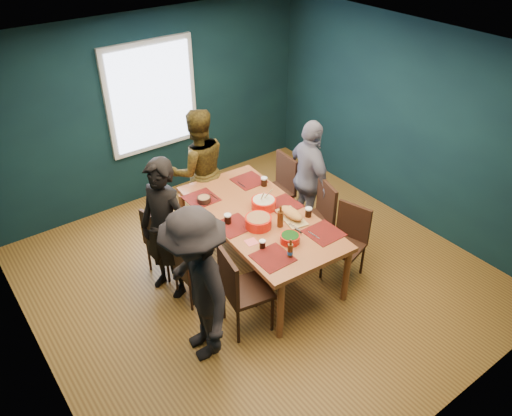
# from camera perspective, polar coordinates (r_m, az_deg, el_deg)

# --- Properties ---
(room) EXTENTS (5.01, 5.01, 2.71)m
(room) POSITION_cam_1_polar(r_m,az_deg,el_deg) (5.58, -1.44, 4.30)
(room) COLOR olive
(room) RESTS_ON ground
(dining_table) EXTENTS (1.22, 2.24, 0.83)m
(dining_table) POSITION_cam_1_polar(r_m,az_deg,el_deg) (5.84, 0.39, -1.44)
(dining_table) COLOR #AB5A33
(dining_table) RESTS_ON floor
(chair_left_far) EXTENTS (0.49, 0.49, 0.90)m
(chair_left_far) POSITION_cam_1_polar(r_m,az_deg,el_deg) (6.04, -10.78, -3.39)
(chair_left_far) COLOR #321B10
(chair_left_far) RESTS_ON floor
(chair_left_mid) EXTENTS (0.38, 0.38, 0.84)m
(chair_left_mid) POSITION_cam_1_polar(r_m,az_deg,el_deg) (5.64, -7.76, -6.66)
(chair_left_mid) COLOR #321B10
(chair_left_mid) RESTS_ON floor
(chair_left_near) EXTENTS (0.54, 0.54, 1.02)m
(chair_left_near) POSITION_cam_1_polar(r_m,az_deg,el_deg) (5.20, -1.99, -8.91)
(chair_left_near) COLOR #321B10
(chair_left_near) RESTS_ON floor
(chair_right_far) EXTENTS (0.48, 0.48, 1.00)m
(chair_right_far) POSITION_cam_1_polar(r_m,az_deg,el_deg) (6.85, 2.72, 2.67)
(chair_right_far) COLOR #321B10
(chair_right_far) RESTS_ON floor
(chair_right_mid) EXTENTS (0.56, 0.56, 1.00)m
(chair_right_mid) POSITION_cam_1_polar(r_m,az_deg,el_deg) (6.30, 7.08, -0.64)
(chair_right_mid) COLOR #321B10
(chair_right_mid) RESTS_ON floor
(chair_right_near) EXTENTS (0.53, 0.53, 0.93)m
(chair_right_near) POSITION_cam_1_polar(r_m,az_deg,el_deg) (6.03, 10.51, -3.21)
(chair_right_near) COLOR #321B10
(chair_right_near) RESTS_ON floor
(person_far_left) EXTENTS (0.61, 0.73, 1.72)m
(person_far_left) POSITION_cam_1_polar(r_m,az_deg,el_deg) (5.59, -10.41, -2.49)
(person_far_left) COLOR black
(person_far_left) RESTS_ON floor
(person_back) EXTENTS (0.97, 0.84, 1.71)m
(person_back) POSITION_cam_1_polar(r_m,az_deg,el_deg) (6.69, -6.61, 4.33)
(person_back) COLOR black
(person_back) RESTS_ON floor
(person_right) EXTENTS (0.58, 1.01, 1.61)m
(person_right) POSITION_cam_1_polar(r_m,az_deg,el_deg) (6.58, 6.12, 3.37)
(person_right) COLOR silver
(person_right) RESTS_ON floor
(person_near_left) EXTENTS (0.81, 1.20, 1.72)m
(person_near_left) POSITION_cam_1_polar(r_m,az_deg,el_deg) (4.83, -6.78, -8.95)
(person_near_left) COLOR black
(person_near_left) RESTS_ON floor
(bowl_salad) EXTENTS (0.30, 0.30, 0.13)m
(bowl_salad) POSITION_cam_1_polar(r_m,az_deg,el_deg) (5.57, 0.27, -1.56)
(bowl_salad) COLOR red
(bowl_salad) RESTS_ON dining_table
(bowl_dumpling) EXTENTS (0.29, 0.29, 0.27)m
(bowl_dumpling) POSITION_cam_1_polar(r_m,az_deg,el_deg) (5.88, 0.88, 0.54)
(bowl_dumpling) COLOR red
(bowl_dumpling) RESTS_ON dining_table
(bowl_herbs) EXTENTS (0.22, 0.22, 0.09)m
(bowl_herbs) POSITION_cam_1_polar(r_m,az_deg,el_deg) (5.37, 3.90, -3.46)
(bowl_herbs) COLOR red
(bowl_herbs) RESTS_ON dining_table
(cutting_board) EXTENTS (0.29, 0.55, 0.12)m
(cutting_board) POSITION_cam_1_polar(r_m,az_deg,el_deg) (5.73, 4.09, -0.72)
(cutting_board) COLOR tan
(cutting_board) RESTS_ON dining_table
(small_bowl) EXTENTS (0.17, 0.17, 0.07)m
(small_bowl) POSITION_cam_1_polar(r_m,az_deg,el_deg) (6.04, -5.97, 0.99)
(small_bowl) COLOR black
(small_bowl) RESTS_ON dining_table
(beer_bottle_a) EXTENTS (0.06, 0.06, 0.22)m
(beer_bottle_a) POSITION_cam_1_polar(r_m,az_deg,el_deg) (5.15, 3.93, -4.88)
(beer_bottle_a) COLOR #45220C
(beer_bottle_a) RESTS_ON dining_table
(beer_bottle_b) EXTENTS (0.07, 0.07, 0.27)m
(beer_bottle_b) POSITION_cam_1_polar(r_m,az_deg,el_deg) (5.56, 2.79, -1.20)
(beer_bottle_b) COLOR #45220C
(beer_bottle_b) RESTS_ON dining_table
(cola_glass_a) EXTENTS (0.07, 0.07, 0.10)m
(cola_glass_a) POSITION_cam_1_polar(r_m,az_deg,el_deg) (5.27, 0.74, -4.13)
(cola_glass_a) COLOR black
(cola_glass_a) RESTS_ON dining_table
(cola_glass_b) EXTENTS (0.08, 0.08, 0.11)m
(cola_glass_b) POSITION_cam_1_polar(r_m,az_deg,el_deg) (5.78, 6.01, -0.43)
(cola_glass_b) COLOR black
(cola_glass_b) RESTS_ON dining_table
(cola_glass_c) EXTENTS (0.08, 0.08, 0.12)m
(cola_glass_c) POSITION_cam_1_polar(r_m,az_deg,el_deg) (6.32, 0.93, 3.08)
(cola_glass_c) COLOR black
(cola_glass_c) RESTS_ON dining_table
(cola_glass_d) EXTENTS (0.08, 0.08, 0.12)m
(cola_glass_d) POSITION_cam_1_polar(r_m,az_deg,el_deg) (5.64, -3.25, -1.20)
(cola_glass_d) COLOR black
(cola_glass_d) RESTS_ON dining_table
(napkin_a) EXTENTS (0.17, 0.17, 0.00)m
(napkin_a) POSITION_cam_1_polar(r_m,az_deg,el_deg) (5.98, 2.91, 0.37)
(napkin_a) COLOR #F56768
(napkin_a) RESTS_ON dining_table
(napkin_b) EXTENTS (0.14, 0.14, 0.00)m
(napkin_b) POSITION_cam_1_polar(r_m,az_deg,el_deg) (5.38, -0.53, -3.91)
(napkin_b) COLOR #F56768
(napkin_b) RESTS_ON dining_table
(napkin_c) EXTENTS (0.20, 0.20, 0.00)m
(napkin_c) POSITION_cam_1_polar(r_m,az_deg,el_deg) (5.57, 7.04, -2.70)
(napkin_c) COLOR #F56768
(napkin_c) RESTS_ON dining_table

